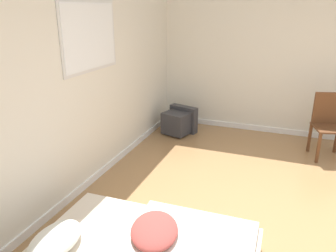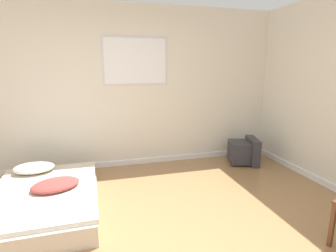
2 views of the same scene
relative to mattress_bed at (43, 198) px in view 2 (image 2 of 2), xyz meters
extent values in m
cube|color=silver|center=(0.87, 1.24, 1.16)|extent=(8.01, 0.06, 2.60)
cube|color=white|center=(0.87, 1.20, -0.09)|extent=(8.01, 0.02, 0.09)
cube|color=silver|center=(1.29, 1.20, 1.59)|extent=(1.05, 0.01, 0.77)
cube|color=white|center=(1.29, 1.19, 1.59)|extent=(0.98, 0.01, 0.70)
cube|color=beige|center=(0.00, 0.01, -0.03)|extent=(1.21, 1.79, 0.22)
ellipsoid|color=silver|center=(-0.22, 0.67, 0.15)|extent=(0.53, 0.35, 0.14)
cube|color=silver|center=(0.01, -0.32, 0.10)|extent=(1.22, 1.05, 0.05)
ellipsoid|color=#993D38|center=(0.15, -0.03, 0.17)|extent=(0.62, 0.53, 0.11)
cube|color=#333338|center=(2.98, 0.78, 0.07)|extent=(0.42, 0.48, 0.36)
cube|color=#333338|center=(3.20, 0.71, 0.09)|extent=(0.27, 0.51, 0.45)
cube|color=#283342|center=(3.27, 0.69, 0.10)|extent=(0.12, 0.39, 0.32)
cube|color=brown|center=(2.67, -1.40, 0.08)|extent=(0.04, 0.04, 0.43)
camera|label=1|loc=(-1.90, -0.92, 1.88)|focal=35.00mm
camera|label=2|loc=(0.66, -3.06, 1.47)|focal=28.00mm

